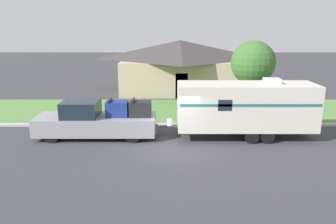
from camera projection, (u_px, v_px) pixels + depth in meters
ground_plane at (176, 149)px, 16.05m from camera, size 120.00×120.00×0.00m
curb_strip at (175, 125)px, 19.66m from camera, size 80.00×0.30×0.14m
lawn_strip at (174, 111)px, 23.20m from camera, size 80.00×7.00×0.03m
house_across_street at (182, 64)px, 30.30m from camera, size 11.18×8.62×4.57m
pickup_truck at (98, 121)px, 17.51m from camera, size 6.47×1.99×2.09m
travel_trailer at (247, 106)px, 17.27m from camera, size 8.13×2.25×3.20m
mailbox at (248, 106)px, 20.13m from camera, size 0.48×0.20×1.34m
tree_in_yard at (255, 63)px, 22.80m from camera, size 3.09×3.09×4.87m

